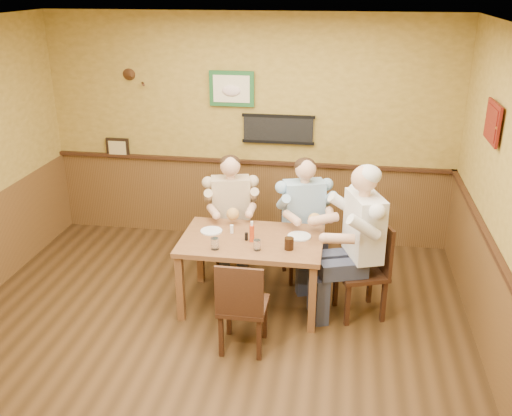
{
  "coord_description": "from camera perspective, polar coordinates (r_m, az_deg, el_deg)",
  "views": [
    {
      "loc": [
        1.17,
        -4.21,
        3.15
      ],
      "look_at": [
        0.36,
        0.78,
        1.1
      ],
      "focal_mm": 40.0,
      "sensor_mm": 36.0,
      "label": 1
    }
  ],
  "objects": [
    {
      "name": "chair_right_end",
      "position": [
        5.7,
        10.44,
        -6.1
      ],
      "size": [
        0.58,
        0.58,
        0.98
      ],
      "primitive_type": null,
      "rotation": [
        0.0,
        0.0,
        -1.23
      ],
      "color": "#3A2012",
      "rests_on": "ground"
    },
    {
      "name": "plate_far_left",
      "position": [
        5.81,
        -4.49,
        -2.29
      ],
      "size": [
        0.24,
        0.24,
        0.01
      ],
      "primitive_type": "cylinder",
      "rotation": [
        0.0,
        0.0,
        0.1
      ],
      "color": "silver",
      "rests_on": "dining_table"
    },
    {
      "name": "chair_back_left",
      "position": [
        6.49,
        -2.48,
        -2.7
      ],
      "size": [
        0.49,
        0.49,
        0.86
      ],
      "primitive_type": null,
      "rotation": [
        0.0,
        0.0,
        0.25
      ],
      "color": "#3A2012",
      "rests_on": "ground"
    },
    {
      "name": "diner_white_elder",
      "position": [
        5.61,
        10.59,
        -4.2
      ],
      "size": [
        0.83,
        0.83,
        1.4
      ],
      "primitive_type": null,
      "rotation": [
        0.0,
        0.0,
        -1.23
      ],
      "color": "silver",
      "rests_on": "ground"
    },
    {
      "name": "plate_far_right",
      "position": [
        5.69,
        4.35,
        -2.84
      ],
      "size": [
        0.24,
        0.24,
        0.02
      ],
      "primitive_type": "cylinder",
      "rotation": [
        0.0,
        0.0,
        0.04
      ],
      "color": "silver",
      "rests_on": "dining_table"
    },
    {
      "name": "diner_blue_polo",
      "position": [
        6.26,
        4.72,
        -1.77
      ],
      "size": [
        0.74,
        0.74,
        1.26
      ],
      "primitive_type": null,
      "rotation": [
        0.0,
        0.0,
        0.34
      ],
      "color": "#8CB2D3",
      "rests_on": "ground"
    },
    {
      "name": "hot_sauce_bottle",
      "position": [
        5.55,
        -0.42,
        -2.47
      ],
      "size": [
        0.06,
        0.06,
        0.19
      ],
      "primitive_type": "cylinder",
      "rotation": [
        0.0,
        0.0,
        -0.26
      ],
      "color": "#C23B14",
      "rests_on": "dining_table"
    },
    {
      "name": "cola_tumbler",
      "position": [
        5.41,
        3.33,
        -3.58
      ],
      "size": [
        0.09,
        0.09,
        0.12
      ],
      "primitive_type": "cylinder",
      "rotation": [
        0.0,
        0.0,
        0.03
      ],
      "color": "black",
      "rests_on": "dining_table"
    },
    {
      "name": "pepper_shaker",
      "position": [
        5.59,
        -0.97,
        -2.87
      ],
      "size": [
        0.04,
        0.04,
        0.08
      ],
      "primitive_type": "cylinder",
      "rotation": [
        0.0,
        0.0,
        0.25
      ],
      "color": "black",
      "rests_on": "dining_table"
    },
    {
      "name": "water_glass_left",
      "position": [
        5.42,
        -4.14,
        -3.58
      ],
      "size": [
        0.09,
        0.09,
        0.11
      ],
      "primitive_type": "cylinder",
      "rotation": [
        0.0,
        0.0,
        0.18
      ],
      "color": "white",
      "rests_on": "dining_table"
    },
    {
      "name": "chair_back_right",
      "position": [
        6.33,
        4.67,
        -3.32
      ],
      "size": [
        0.52,
        0.52,
        0.88
      ],
      "primitive_type": null,
      "rotation": [
        0.0,
        0.0,
        0.34
      ],
      "color": "#3A2012",
      "rests_on": "ground"
    },
    {
      "name": "room",
      "position": [
        4.73,
        -3.94,
        4.03
      ],
      "size": [
        5.02,
        5.03,
        2.81
      ],
      "color": "#311F0E",
      "rests_on": "ground"
    },
    {
      "name": "diner_tan_shirt",
      "position": [
        6.41,
        -2.51,
        -1.2
      ],
      "size": [
        0.69,
        0.69,
        1.23
      ],
      "primitive_type": null,
      "rotation": [
        0.0,
        0.0,
        0.25
      ],
      "color": "beige",
      "rests_on": "ground"
    },
    {
      "name": "water_glass_mid",
      "position": [
        5.39,
        0.11,
        -3.72
      ],
      "size": [
        0.09,
        0.09,
        0.1
      ],
      "primitive_type": "cylinder",
      "rotation": [
        0.0,
        0.0,
        0.34
      ],
      "color": "white",
      "rests_on": "dining_table"
    },
    {
      "name": "chair_near_side",
      "position": [
        5.14,
        -1.28,
        -9.5
      ],
      "size": [
        0.42,
        0.42,
        0.91
      ],
      "primitive_type": null,
      "rotation": [
        0.0,
        0.0,
        3.14
      ],
      "color": "#3A2012",
      "rests_on": "ground"
    },
    {
      "name": "salt_shaker",
      "position": [
        5.75,
        -2.44,
        -2.11
      ],
      "size": [
        0.04,
        0.04,
        0.09
      ],
      "primitive_type": "cylinder",
      "rotation": [
        0.0,
        0.0,
        0.1
      ],
      "color": "white",
      "rests_on": "dining_table"
    },
    {
      "name": "dining_table",
      "position": [
        5.68,
        -0.42,
        -3.91
      ],
      "size": [
        1.4,
        0.9,
        0.75
      ],
      "color": "brown",
      "rests_on": "ground"
    }
  ]
}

